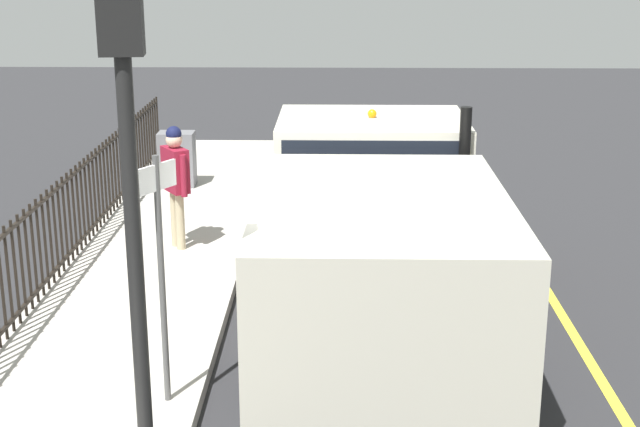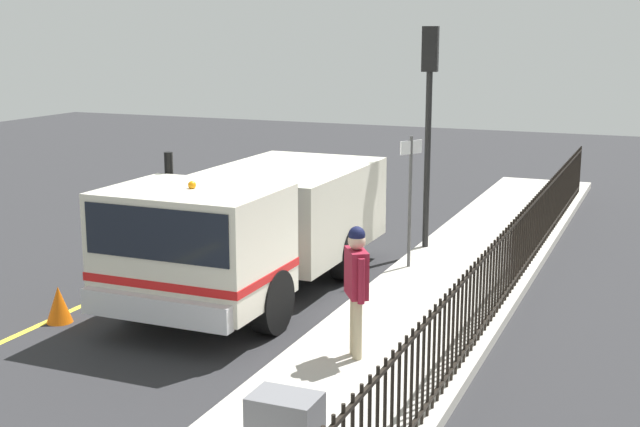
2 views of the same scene
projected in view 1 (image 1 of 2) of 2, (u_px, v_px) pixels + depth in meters
The scene contains 9 objects.
ground_plane at pixel (356, 382), 9.35m from camera, with size 49.23×49.23×0.00m, color #2B2B2D.
sidewalk_slab at pixel (90, 373), 9.38m from camera, with size 2.48×22.38×0.16m, color #B7B2A8.
lane_marking at pixel (604, 384), 9.31m from camera, with size 0.12×20.14×0.01m, color yellow.
work_truck at pixel (376, 219), 10.53m from camera, with size 2.53×6.28×2.46m.
worker_standing at pixel (176, 174), 12.71m from camera, with size 0.46×0.56×1.76m.
traffic_light_near at pixel (126, 114), 6.32m from camera, with size 0.32×0.24×4.29m.
utility_cabinet at pixel (177, 159), 16.20m from camera, with size 0.63×0.44×0.97m, color slate.
traffic_cone at pixel (515, 240), 12.94m from camera, with size 0.40×0.40×0.57m, color orange.
street_sign at pixel (160, 252), 8.25m from camera, with size 0.28×0.45×2.38m.
Camera 1 is at (0.21, 8.48, 4.33)m, focal length 51.17 mm.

